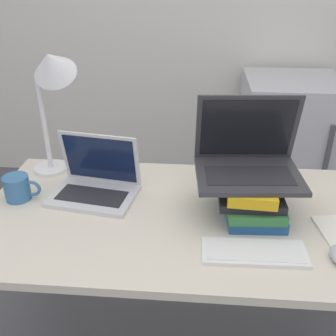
{
  "coord_description": "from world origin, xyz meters",
  "views": [
    {
      "loc": [
        0.03,
        -0.77,
        1.52
      ],
      "look_at": [
        -0.07,
        0.38,
        0.91
      ],
      "focal_mm": 42.0,
      "sensor_mm": 36.0,
      "label": 1
    }
  ],
  "objects_px": {
    "laptop_left": "(96,183)",
    "laptop_on_books": "(248,159)",
    "mini_fridge": "(286,145)",
    "mug": "(18,188)",
    "wireless_keyboard": "(254,252)",
    "book_stack": "(252,198)",
    "desk_lamp": "(51,79)"
  },
  "relations": [
    {
      "from": "laptop_left",
      "to": "desk_lamp",
      "type": "bearing_deg",
      "value": 140.62
    },
    {
      "from": "desk_lamp",
      "to": "mug",
      "type": "bearing_deg",
      "value": -118.32
    },
    {
      "from": "laptop_left",
      "to": "laptop_on_books",
      "type": "bearing_deg",
      "value": -4.81
    },
    {
      "from": "mug",
      "to": "mini_fridge",
      "type": "height_order",
      "value": "mini_fridge"
    },
    {
      "from": "mug",
      "to": "mini_fridge",
      "type": "relative_size",
      "value": 0.16
    },
    {
      "from": "book_stack",
      "to": "desk_lamp",
      "type": "relative_size",
      "value": 0.51
    },
    {
      "from": "laptop_left",
      "to": "laptop_on_books",
      "type": "distance_m",
      "value": 0.57
    },
    {
      "from": "book_stack",
      "to": "laptop_on_books",
      "type": "bearing_deg",
      "value": 115.33
    },
    {
      "from": "laptop_on_books",
      "to": "wireless_keyboard",
      "type": "height_order",
      "value": "laptop_on_books"
    },
    {
      "from": "book_stack",
      "to": "laptop_on_books",
      "type": "height_order",
      "value": "laptop_on_books"
    },
    {
      "from": "mug",
      "to": "desk_lamp",
      "type": "bearing_deg",
      "value": 61.68
    },
    {
      "from": "mug",
      "to": "desk_lamp",
      "type": "height_order",
      "value": "desk_lamp"
    },
    {
      "from": "mug",
      "to": "mini_fridge",
      "type": "bearing_deg",
      "value": 44.61
    },
    {
      "from": "laptop_on_books",
      "to": "book_stack",
      "type": "bearing_deg",
      "value": -64.67
    },
    {
      "from": "laptop_left",
      "to": "mini_fridge",
      "type": "distance_m",
      "value": 1.54
    },
    {
      "from": "desk_lamp",
      "to": "wireless_keyboard",
      "type": "bearing_deg",
      "value": -31.24
    },
    {
      "from": "laptop_left",
      "to": "mug",
      "type": "height_order",
      "value": "laptop_left"
    },
    {
      "from": "mug",
      "to": "laptop_left",
      "type": "bearing_deg",
      "value": 11.79
    },
    {
      "from": "laptop_on_books",
      "to": "mug",
      "type": "distance_m",
      "value": 0.84
    },
    {
      "from": "book_stack",
      "to": "wireless_keyboard",
      "type": "bearing_deg",
      "value": -92.31
    },
    {
      "from": "mug",
      "to": "desk_lamp",
      "type": "relative_size",
      "value": 0.25
    },
    {
      "from": "laptop_on_books",
      "to": "mug",
      "type": "bearing_deg",
      "value": -179.18
    },
    {
      "from": "laptop_on_books",
      "to": "mini_fridge",
      "type": "distance_m",
      "value": 1.36
    },
    {
      "from": "laptop_on_books",
      "to": "desk_lamp",
      "type": "relative_size",
      "value": 0.68
    },
    {
      "from": "laptop_on_books",
      "to": "desk_lamp",
      "type": "xyz_separation_m",
      "value": [
        -0.72,
        0.19,
        0.21
      ]
    },
    {
      "from": "book_stack",
      "to": "wireless_keyboard",
      "type": "height_order",
      "value": "book_stack"
    },
    {
      "from": "book_stack",
      "to": "laptop_on_books",
      "type": "distance_m",
      "value": 0.13
    },
    {
      "from": "desk_lamp",
      "to": "mini_fridge",
      "type": "height_order",
      "value": "desk_lamp"
    },
    {
      "from": "book_stack",
      "to": "desk_lamp",
      "type": "bearing_deg",
      "value": 162.77
    },
    {
      "from": "laptop_left",
      "to": "desk_lamp",
      "type": "relative_size",
      "value": 0.62
    },
    {
      "from": "laptop_left",
      "to": "book_stack",
      "type": "relative_size",
      "value": 1.22
    },
    {
      "from": "laptop_left",
      "to": "mug",
      "type": "xyz_separation_m",
      "value": [
        -0.28,
        -0.06,
        0.0
      ]
    }
  ]
}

